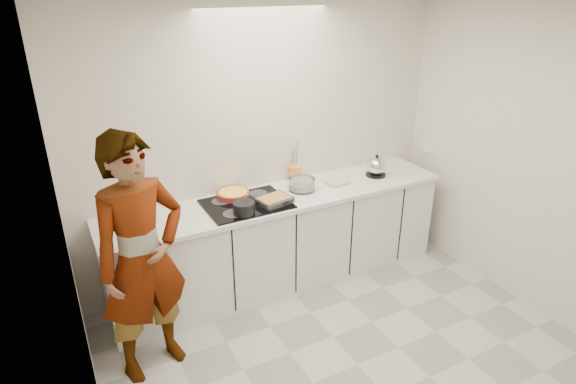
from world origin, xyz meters
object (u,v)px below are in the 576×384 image
kettle (376,167)px  cook (142,259)px  saucepan (244,208)px  utensil_crock (295,173)px  tart_dish (233,194)px  hob (246,204)px  baking_dish (274,200)px  mixing_bowl (302,185)px

kettle → cook: 2.48m
saucepan → utensil_crock: saucepan is taller
cook → saucepan: bearing=3.5°
tart_dish → kettle: 1.47m
tart_dish → utensil_crock: utensil_crock is taller
saucepan → utensil_crock: 0.86m
tart_dish → kettle: bearing=-6.6°
tart_dish → cook: (-0.96, -0.70, -0.02)m
utensil_crock → cook: bearing=-154.3°
kettle → hob: bearing=-179.4°
cook → baking_dish: bearing=1.3°
hob → saucepan: (-0.10, -0.18, 0.06)m
mixing_bowl → baking_dish: bearing=-155.7°
tart_dish → kettle: kettle is taller
hob → baking_dish: (0.21, -0.11, 0.04)m
saucepan → baking_dish: (0.31, 0.06, -0.02)m
tart_dish → saucepan: 0.36m
tart_dish → baking_dish: baking_dish is taller
hob → cook: bearing=-153.1°
saucepan → mixing_bowl: (0.68, 0.23, -0.01)m
hob → mixing_bowl: mixing_bowl is taller
tart_dish → cook: size_ratio=0.18×
hob → utensil_crock: bearing=23.7°
tart_dish → baking_dish: 0.40m
cook → utensil_crock: bearing=9.0°
hob → kettle: kettle is taller
tart_dish → saucepan: saucepan is taller
saucepan → mixing_bowl: 0.72m
hob → kettle: (1.41, 0.02, 0.09)m
baking_dish → mixing_bowl: bearing=24.3°
saucepan → mixing_bowl: size_ratio=0.82×
utensil_crock → cook: 1.82m
hob → tart_dish: size_ratio=2.21×
mixing_bowl → cook: bearing=-160.5°
utensil_crock → cook: size_ratio=0.08×
mixing_bowl → kettle: size_ratio=1.22×
utensil_crock → tart_dish: bearing=-172.1°
tart_dish → baking_dish: size_ratio=1.00×
tart_dish → utensil_crock: 0.69m
kettle → utensil_crock: (-0.78, 0.26, -0.02)m
tart_dish → mixing_bowl: 0.65m
saucepan → kettle: kettle is taller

